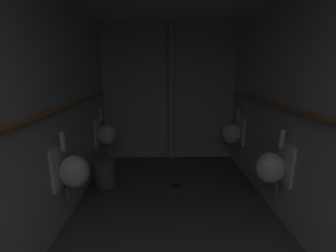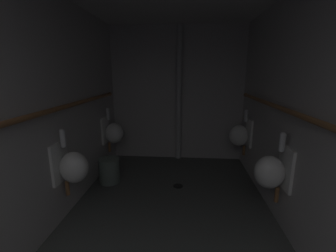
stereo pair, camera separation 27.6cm
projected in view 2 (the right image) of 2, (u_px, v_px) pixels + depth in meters
floor at (169, 225)px, 2.50m from camera, size 2.51×4.00×0.08m
wall_left at (50, 113)px, 2.31m from camera, size 0.06×4.00×2.41m
wall_right at (299, 116)px, 2.12m from camera, size 0.06×4.00×2.41m
wall_back at (177, 95)px, 4.13m from camera, size 2.51×0.06×2.41m
urinal_left_mid at (72, 166)px, 2.41m from camera, size 0.32×0.30×0.76m
urinal_left_far at (113, 132)px, 3.77m from camera, size 0.32×0.30×0.76m
urinal_right_mid at (272, 171)px, 2.29m from camera, size 0.32×0.30×0.76m
urinal_right_far at (240, 135)px, 3.63m from camera, size 0.32×0.30×0.76m
supply_pipe_left at (59, 109)px, 2.29m from camera, size 0.06×3.23×0.06m
supply_pipe_right at (290, 112)px, 2.11m from camera, size 0.06×3.30×0.06m
standpipe_back_wall at (179, 95)px, 4.02m from camera, size 0.10×0.10×2.36m
floor_drain at (178, 186)px, 3.27m from camera, size 0.14×0.14×0.01m
waste_bin at (109, 170)px, 3.36m from camera, size 0.30×0.30×0.37m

